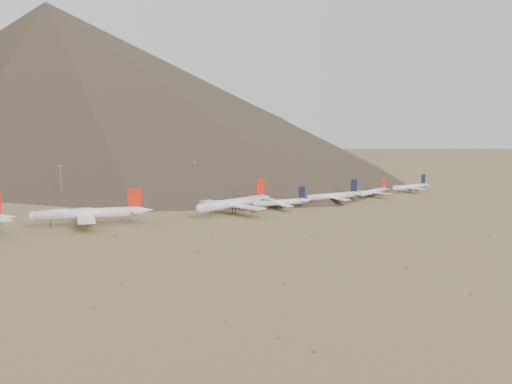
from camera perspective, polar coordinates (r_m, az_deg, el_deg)
ground at (r=367.69m, az=-2.14°, el=-2.76°), size 3000.00×3000.00×0.00m
widebody_centre at (r=369.52m, az=-14.72°, el=-1.86°), size 66.32×52.55×20.27m
widebody_east at (r=397.27m, az=-2.04°, el=-0.99°), size 64.47×50.86×19.56m
narrowbody_a at (r=415.46m, az=2.27°, el=-0.92°), size 42.02×30.55×13.93m
narrowbody_b at (r=443.99m, az=6.98°, el=-0.35°), size 47.04×33.80×15.52m
narrowbody_c at (r=477.51m, az=10.44°, el=0.05°), size 38.36×28.49×13.07m
narrowbody_d at (r=510.42m, az=13.57°, el=0.45°), size 40.07×28.61×13.22m
control_tower at (r=485.23m, az=-6.38°, el=0.38°), size 8.00×8.00×12.00m
mast_west at (r=462.85m, az=-16.94°, el=0.84°), size 2.00×0.60×25.70m
mast_centre at (r=475.22m, az=-5.46°, el=1.31°), size 2.00×0.60×25.70m
mast_east at (r=548.28m, az=2.83°, el=2.19°), size 2.00×0.60×25.70m
mast_far_east at (r=596.12m, az=9.02°, el=2.54°), size 2.00×0.60×25.70m
desert_scrub at (r=292.03m, az=4.72°, el=-5.46°), size 443.58×178.55×0.97m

